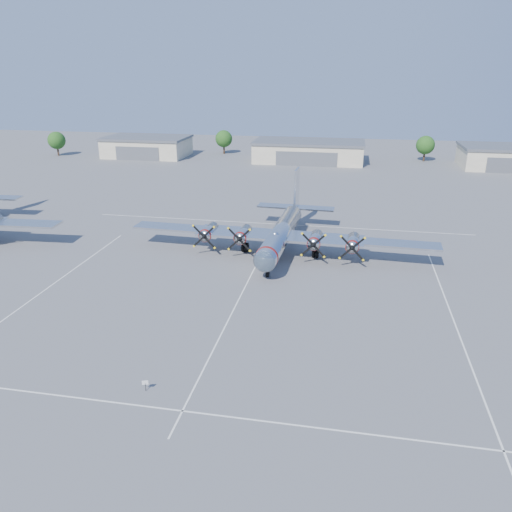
% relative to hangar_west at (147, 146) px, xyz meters
% --- Properties ---
extents(ground, '(260.00, 260.00, 0.00)m').
position_rel_hangar_west_xyz_m(ground, '(45.00, -81.96, -2.71)').
color(ground, '#5F5F61').
rests_on(ground, ground).
extents(parking_lines, '(60.00, 50.08, 0.01)m').
position_rel_hangar_west_xyz_m(parking_lines, '(45.00, -83.71, -2.71)').
color(parking_lines, silver).
rests_on(parking_lines, ground).
extents(hangar_west, '(22.60, 14.60, 5.40)m').
position_rel_hangar_west_xyz_m(hangar_west, '(0.00, 0.00, 0.00)').
color(hangar_west, '#BBAE94').
rests_on(hangar_west, ground).
extents(hangar_center, '(28.60, 14.60, 5.40)m').
position_rel_hangar_west_xyz_m(hangar_center, '(45.00, -0.00, -0.00)').
color(hangar_center, '#BBAE94').
rests_on(hangar_center, ground).
extents(hangar_east, '(20.60, 14.60, 5.40)m').
position_rel_hangar_west_xyz_m(hangar_east, '(93.00, 0.00, 0.00)').
color(hangar_east, '#BBAE94').
rests_on(hangar_east, ground).
extents(tree_far_west, '(4.80, 4.80, 6.64)m').
position_rel_hangar_west_xyz_m(tree_far_west, '(-25.00, -3.96, 1.51)').
color(tree_far_west, '#382619').
rests_on(tree_far_west, ground).
extents(tree_west, '(4.80, 4.80, 6.64)m').
position_rel_hangar_west_xyz_m(tree_west, '(20.00, 8.04, 1.51)').
color(tree_west, '#382619').
rests_on(tree_west, ground).
extents(tree_east, '(4.80, 4.80, 6.64)m').
position_rel_hangar_west_xyz_m(tree_east, '(75.00, 6.04, 1.51)').
color(tree_east, '#382619').
rests_on(tree_east, ground).
extents(main_bomber_b29, '(41.78, 29.54, 8.97)m').
position_rel_hangar_west_xyz_m(main_bomber_b29, '(47.47, -68.78, -2.71)').
color(main_bomber_b29, silver).
rests_on(main_bomber_b29, ground).
extents(info_placard, '(0.47, 0.18, 0.93)m').
position_rel_hangar_west_xyz_m(info_placard, '(41.42, -102.15, -2.06)').
color(info_placard, black).
rests_on(info_placard, ground).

